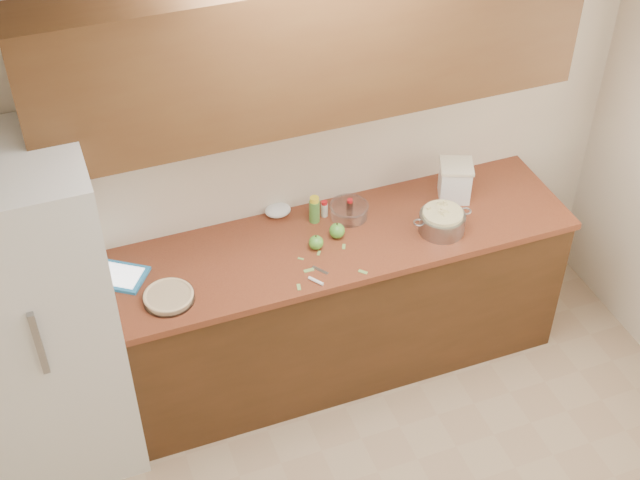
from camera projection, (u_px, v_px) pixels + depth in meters
name	position (u px, v px, depth m)	size (l,w,h in m)	color
room_shell	(466.00, 407.00, 3.25)	(3.60, 3.60, 3.60)	tan
counter_run	(323.00, 305.00, 4.85)	(2.64, 0.68, 0.92)	#472814
upper_cabinets	(312.00, 46.00, 3.99)	(2.60, 0.34, 0.70)	#503218
fridge	(38.00, 319.00, 4.15)	(0.70, 0.70, 1.80)	silver
pie	(169.00, 297.00, 4.21)	(0.25, 0.25, 0.04)	silver
colander	(442.00, 221.00, 4.58)	(0.33, 0.24, 0.12)	gray
flour_canister	(455.00, 181.00, 4.77)	(0.23, 0.23, 0.21)	white
tablet	(119.00, 276.00, 4.34)	(0.32, 0.31, 0.02)	#2780BE
paring_knife	(316.00, 279.00, 4.32)	(0.11, 0.16, 0.02)	gray
lemon_bottle	(314.00, 210.00, 4.63)	(0.06, 0.06, 0.15)	#4C8C38
cinnamon_shaker	(324.00, 209.00, 4.68)	(0.04, 0.04, 0.09)	beige
vanilla_bottle	(350.00, 207.00, 4.69)	(0.03, 0.03, 0.10)	black
mixing_bowl	(349.00, 210.00, 4.68)	(0.21, 0.21, 0.08)	silver
paper_towel	(278.00, 210.00, 4.70)	(0.14, 0.11, 0.06)	white
apple_left	(316.00, 242.00, 4.49)	(0.07, 0.07, 0.09)	#509D31
apple_center	(337.00, 231.00, 4.55)	(0.08, 0.08, 0.09)	#509D31
peel_a	(309.00, 270.00, 4.38)	(0.05, 0.02, 0.00)	#7BA751
peel_b	(363.00, 272.00, 4.37)	(0.05, 0.02, 0.00)	#7BA751
peel_c	(301.00, 259.00, 4.45)	(0.03, 0.01, 0.00)	#7BA751
peel_d	(344.00, 247.00, 4.52)	(0.04, 0.02, 0.00)	#7BA751
peel_e	(319.00, 253.00, 4.48)	(0.03, 0.01, 0.00)	#7BA751
peel_f	(299.00, 287.00, 4.29)	(0.04, 0.02, 0.00)	#7BA751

